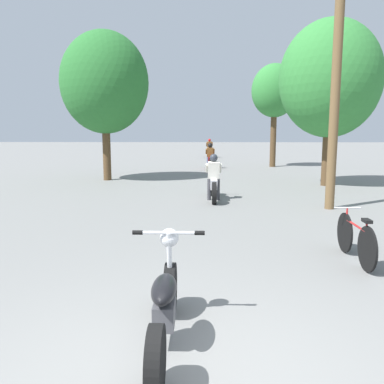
% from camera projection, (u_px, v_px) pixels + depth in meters
% --- Properties ---
extents(utility_pole, '(1.10, 0.24, 7.44)m').
position_uv_depth(utility_pole, '(337.00, 59.00, 10.16)').
color(utility_pole, brown).
rests_on(utility_pole, ground).
extents(roadside_tree_right_near, '(3.64, 3.28, 5.96)m').
position_uv_depth(roadside_tree_right_near, '(330.00, 79.00, 14.54)').
color(roadside_tree_right_near, '#513A23').
rests_on(roadside_tree_right_near, ground).
extents(roadside_tree_right_far, '(2.49, 2.24, 5.56)m').
position_uv_depth(roadside_tree_right_far, '(275.00, 91.00, 21.92)').
color(roadside_tree_right_far, '#513A23').
rests_on(roadside_tree_right_far, ground).
extents(roadside_tree_left, '(3.51, 3.16, 5.93)m').
position_uv_depth(roadside_tree_left, '(105.00, 83.00, 16.14)').
color(roadside_tree_left, '#513A23').
rests_on(roadside_tree_left, ground).
extents(motorcycle_foreground, '(0.78, 2.07, 1.02)m').
position_uv_depth(motorcycle_foreground, '(165.00, 303.00, 3.96)').
color(motorcycle_foreground, black).
rests_on(motorcycle_foreground, ground).
extents(motorcycle_rider_lead, '(0.50, 2.09, 1.36)m').
position_uv_depth(motorcycle_rider_lead, '(214.00, 182.00, 12.05)').
color(motorcycle_rider_lead, black).
rests_on(motorcycle_rider_lead, ground).
extents(motorcycle_rider_mid, '(0.50, 2.02, 1.34)m').
position_uv_depth(motorcycle_rider_mid, '(210.00, 159.00, 21.39)').
color(motorcycle_rider_mid, black).
rests_on(motorcycle_rider_mid, ground).
extents(motorcycle_rider_far, '(0.50, 2.01, 1.36)m').
position_uv_depth(motorcycle_rider_far, '(209.00, 150.00, 29.52)').
color(motorcycle_rider_far, black).
rests_on(motorcycle_rider_far, ground).
extents(bicycle_parked, '(0.44, 1.64, 0.80)m').
position_uv_depth(bicycle_parked, '(355.00, 239.00, 6.46)').
color(bicycle_parked, black).
rests_on(bicycle_parked, ground).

